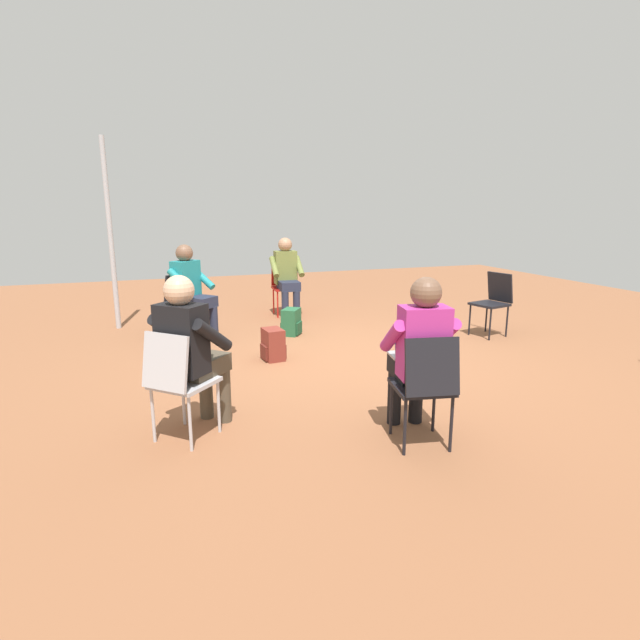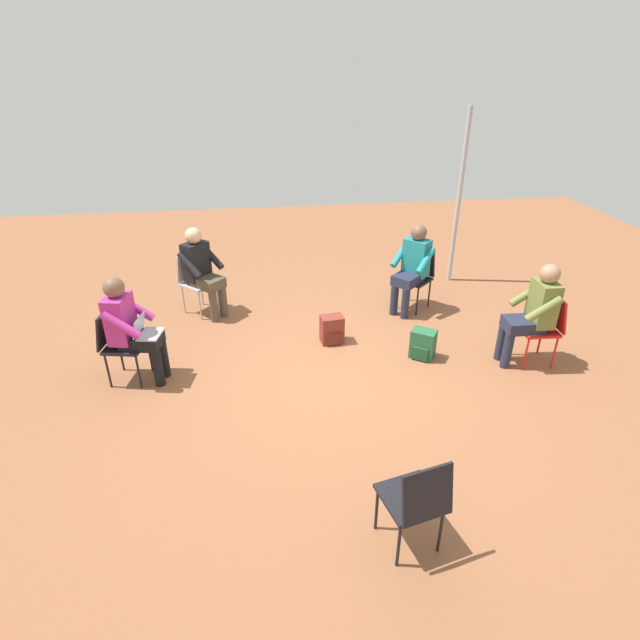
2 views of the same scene
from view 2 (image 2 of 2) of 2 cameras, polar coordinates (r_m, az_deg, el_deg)
name	(u,v)px [view 2 (image 2 of 2)]	position (r m, az deg, el deg)	size (l,w,h in m)	color
ground_plane	(328,377)	(5.72, 0.93, -6.48)	(14.87, 14.87, 0.00)	brown
chair_north	(416,499)	(3.75, 10.97, -19.44)	(0.48, 0.51, 0.85)	black
chair_east	(118,341)	(5.85, -22.06, -2.20)	(0.50, 0.47, 0.85)	black
chair_southwest	(417,274)	(7.25, 11.05, 5.16)	(0.59, 0.58, 0.85)	black
chair_west	(544,325)	(6.31, 24.26, -0.47)	(0.46, 0.42, 0.85)	red
chair_southeast	(195,279)	(7.19, -14.10, 4.62)	(0.59, 0.58, 0.85)	#B7B7BC
person_with_laptop	(130,325)	(5.69, -20.86, -0.55)	(0.57, 0.56, 1.24)	black
person_in_teal	(412,264)	(7.04, 10.52, 6.26)	(0.63, 0.63, 1.24)	#23283D
person_in_black	(202,268)	(7.00, -13.38, 5.82)	(0.63, 0.63, 1.24)	#4C4233
person_in_olive	(534,310)	(6.14, 23.25, 1.09)	(0.54, 0.51, 1.24)	#23283D
backpack_near_laptop_user	(332,331)	(6.32, 1.37, -1.24)	(0.30, 0.27, 0.36)	maroon
backpack_by_empty_chair	(423,346)	(6.12, 11.67, -2.88)	(0.34, 0.32, 0.36)	#235B38
tent_pole_near	(459,199)	(8.06, 15.59, 13.15)	(0.07, 0.07, 2.64)	#B2B2B7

